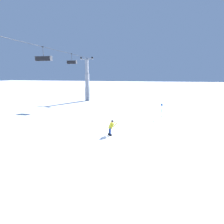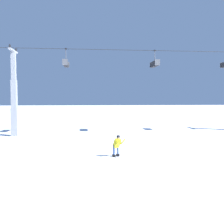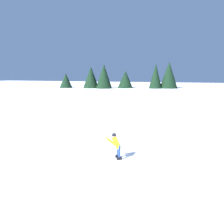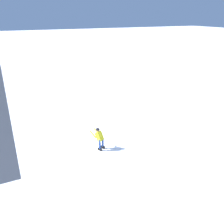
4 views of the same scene
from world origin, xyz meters
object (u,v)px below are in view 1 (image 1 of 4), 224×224
object	(u,v)px
lift_tower_far	(87,83)
chairlift_seat_second	(43,59)
chairlift_seat_middle	(72,62)
skier_carving_main	(111,126)
trail_marker_pole	(162,110)

from	to	relation	value
lift_tower_far	chairlift_seat_second	size ratio (longest dim) A/B	4.23
chairlift_seat_second	chairlift_seat_middle	bearing A→B (deg)	-0.00
skier_carving_main	chairlift_seat_second	bearing A→B (deg)	62.81
chairlift_seat_second	trail_marker_pole	world-z (taller)	chairlift_seat_second
chairlift_seat_second	trail_marker_pole	bearing A→B (deg)	-80.71
lift_tower_far	chairlift_seat_middle	size ratio (longest dim) A/B	5.33
lift_tower_far	chairlift_seat_second	bearing A→B (deg)	180.00
lift_tower_far	chairlift_seat_middle	xyz separation A→B (m)	(-7.53, -0.00, 4.11)
skier_carving_main	trail_marker_pole	distance (m)	9.59
chairlift_seat_middle	lift_tower_far	bearing A→B (deg)	0.00
skier_carving_main	chairlift_seat_second	size ratio (longest dim) A/B	0.76
skier_carving_main	trail_marker_pole	bearing A→B (deg)	-32.62
skier_carving_main	chairlift_seat_middle	size ratio (longest dim) A/B	0.96
skier_carving_main	chairlift_seat_second	distance (m)	13.96
lift_tower_far	chairlift_seat_middle	world-z (taller)	lift_tower_far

